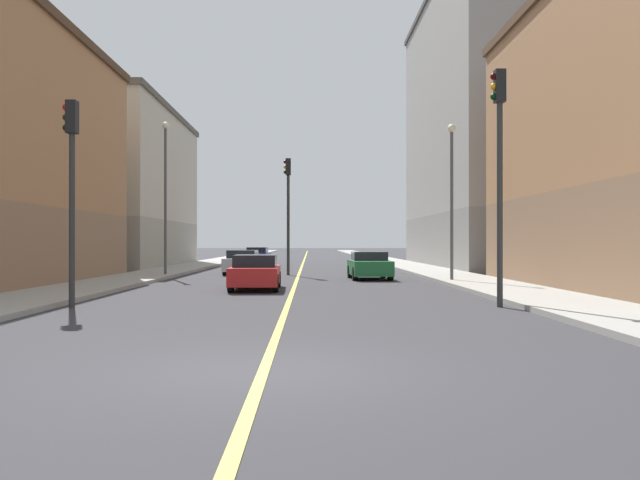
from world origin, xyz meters
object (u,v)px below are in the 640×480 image
car_orange (245,260)px  car_blue (258,256)px  traffic_light_right_near (71,173)px  street_lamp_left_near (452,185)px  traffic_light_median_far (288,200)px  traffic_light_left_near (499,155)px  car_silver (242,262)px  street_lamp_right_near (165,183)px  building_left_mid (490,129)px  building_right_midblock (114,188)px  car_red (256,272)px  car_green (369,266)px

car_orange → car_blue: (-0.01, 10.71, 0.07)m
traffic_light_right_near → car_blue: bearing=86.8°
traffic_light_right_near → car_orange: bearing=85.6°
street_lamp_left_near → traffic_light_median_far: bearing=136.0°
traffic_light_left_near → car_silver: (-9.02, 18.92, -3.53)m
street_lamp_right_near → car_orange: 11.98m
building_left_mid → street_lamp_right_near: 25.63m
building_right_midblock → car_red: bearing=-62.7°
street_lamp_left_near → traffic_light_left_near: bearing=-95.3°
traffic_light_right_near → car_green: 17.07m
car_silver → car_green: car_silver is taller
car_orange → traffic_light_right_near: bearing=-94.4°
traffic_light_right_near → car_red: 8.72m
car_orange → car_silver: 8.11m
street_lamp_right_near → building_right_midblock: bearing=115.4°
building_right_midblock → car_silver: bearing=-48.3°
car_orange → car_red: (2.37, -20.15, 0.04)m
car_green → car_red: bearing=-124.9°
building_left_mid → building_right_midblock: bearing=179.0°
street_lamp_left_near → car_green: (-3.37, 3.01, -3.66)m
traffic_light_median_far → car_orange: (-3.21, 8.90, -3.49)m
traffic_light_median_far → street_lamp_right_near: 6.60m
building_left_mid → car_blue: (-17.64, 7.32, -9.45)m
car_orange → car_blue: bearing=90.0°
building_right_midblock → car_blue: size_ratio=4.39×
street_lamp_right_near → car_green: street_lamp_right_near is taller
car_orange → car_green: bearing=-60.8°
building_left_mid → traffic_light_right_near: building_left_mid is taller
traffic_light_right_near → car_red: traffic_light_right_near is taller
traffic_light_left_near → traffic_light_right_near: 11.75m
car_green → building_right_midblock: bearing=135.6°
car_silver → building_right_midblock: bearing=131.7°
car_blue → car_red: bearing=-85.6°
car_blue → car_orange: bearing=-90.0°
car_blue → car_silver: car_blue is taller
building_right_midblock → car_blue: building_right_midblock is taller
street_lamp_right_near → car_blue: bearing=81.9°
car_blue → street_lamp_left_near: bearing=-68.3°
traffic_light_right_near → street_lamp_right_near: 16.32m
traffic_light_left_near → street_lamp_left_near: size_ratio=0.96×
traffic_light_left_near → car_green: size_ratio=1.65×
traffic_light_left_near → traffic_light_median_far: (-6.44, 18.11, -0.10)m
traffic_light_right_near → traffic_light_median_far: (5.30, 18.11, 0.41)m
street_lamp_left_near → street_lamp_right_near: (-13.74, 5.33, 0.55)m
car_blue → traffic_light_left_near: bearing=-75.6°
traffic_light_left_near → car_orange: bearing=109.7°
street_lamp_right_near → car_orange: bearing=74.1°
car_blue → car_green: size_ratio=1.14×
car_red → car_green: 8.62m
traffic_light_median_far → car_green: 6.79m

